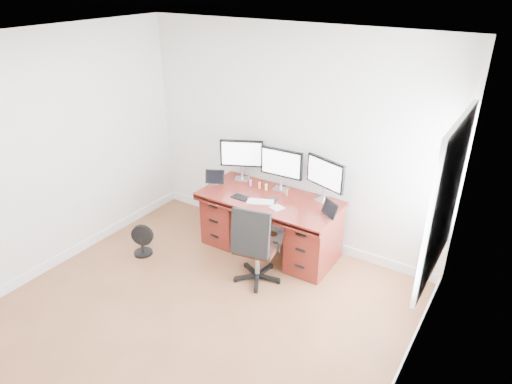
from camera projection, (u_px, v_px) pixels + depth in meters
The scene contains 19 objects.
ground at pixel (173, 337), 4.42m from camera, with size 4.50×4.50×0.00m, color brown.
back_wall at pixel (289, 139), 5.52m from camera, with size 4.00×0.10×2.70m, color white.
right_wall at pixel (401, 290), 2.94m from camera, with size 0.10×4.50×2.70m.
desk at pixel (270, 222), 5.63m from camera, with size 1.70×0.80×0.75m.
office_chair at pixel (256, 257), 5.08m from camera, with size 0.60×0.60×0.97m.
floor_fan at pixel (142, 241), 5.63m from camera, with size 0.27×0.23×0.40m.
monitor_left at pixel (242, 155), 5.78m from camera, with size 0.51×0.28×0.53m.
monitor_center at pixel (281, 164), 5.50m from camera, with size 0.55×0.15×0.53m.
monitor_right at pixel (325, 175), 5.22m from camera, with size 0.53×0.21×0.53m.
tablet_left at pixel (214, 178), 5.75m from camera, with size 0.24×0.17×0.19m.
tablet_right at pixel (329, 210), 4.99m from camera, with size 0.24×0.18×0.19m.
keyboard at pixel (260, 202), 5.33m from camera, with size 0.31×0.13×0.01m, color silver.
trackpad at pixel (277, 208), 5.21m from camera, with size 0.13×0.13×0.01m, color #B8BABF.
drawing_tablet at pixel (240, 197), 5.45m from camera, with size 0.20×0.13×0.01m, color black.
phone at pixel (273, 199), 5.42m from camera, with size 0.12×0.06×0.01m, color black.
figurine_purple at pixel (250, 182), 5.72m from camera, with size 0.04×0.04×0.09m.
figurine_orange at pixel (259, 185), 5.65m from camera, with size 0.04×0.04×0.09m.
figurine_yellow at pixel (266, 187), 5.61m from camera, with size 0.04×0.04×0.09m.
figurine_brown at pixel (286, 192), 5.47m from camera, with size 0.04×0.04×0.09m.
Camera 1 is at (2.48, -2.38, 3.22)m, focal length 32.00 mm.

